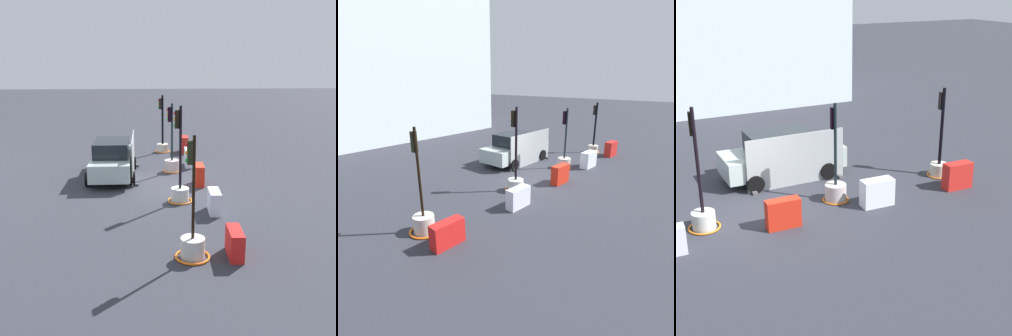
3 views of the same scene
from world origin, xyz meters
TOP-DOWN VIEW (x-y plane):
  - ground_plane at (0.00, 0.00)m, footprint 120.00×120.00m
  - traffic_light_0 at (-6.56, 0.02)m, footprint 0.96×0.96m
  - traffic_light_1 at (-2.02, -0.05)m, footprint 0.94×0.94m
  - traffic_light_2 at (2.23, -0.04)m, footprint 0.87×0.87m
  - traffic_light_3 at (6.58, 0.19)m, footprint 0.85×0.85m
  - construction_barrier_0 at (-6.53, -1.13)m, footprint 1.03×0.41m
  - construction_barrier_1 at (-3.23, -1.14)m, footprint 1.02×0.42m
  - construction_barrier_2 at (0.04, -1.06)m, footprint 1.02×0.41m
  - construction_barrier_3 at (3.23, -1.00)m, footprint 1.06×0.51m
  - construction_barrier_4 at (6.40, -1.05)m, footprint 1.01×0.47m
  - car_silver_hatchback at (1.44, 2.71)m, footprint 4.37×2.09m
  - site_fence_panel at (1.64, 1.77)m, footprint 3.58×0.50m

SIDE VIEW (x-z plane):
  - ground_plane at x=0.00m, z-range 0.00..0.00m
  - construction_barrier_0 at x=-6.53m, z-range 0.00..0.76m
  - construction_barrier_1 at x=-3.23m, z-range 0.00..0.79m
  - construction_barrier_2 at x=0.04m, z-range 0.00..0.88m
  - construction_barrier_3 at x=3.23m, z-range 0.00..0.88m
  - traffic_light_0 at x=-6.56m, z-range -1.23..2.12m
  - construction_barrier_4 at x=6.40m, z-range 0.00..0.92m
  - traffic_light_2 at x=2.23m, z-range -1.13..2.11m
  - traffic_light_1 at x=-2.02m, z-range -1.26..2.34m
  - traffic_light_3 at x=6.58m, z-range -1.06..2.19m
  - car_silver_hatchback at x=1.44m, z-range -0.01..1.71m
  - site_fence_panel at x=1.64m, z-range -0.05..1.79m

